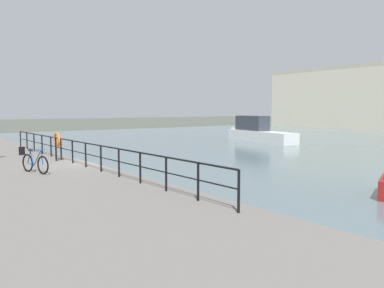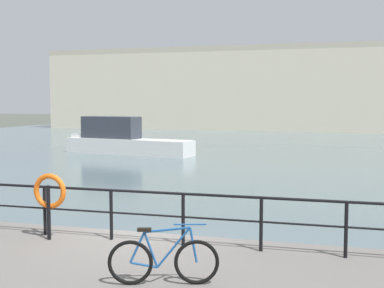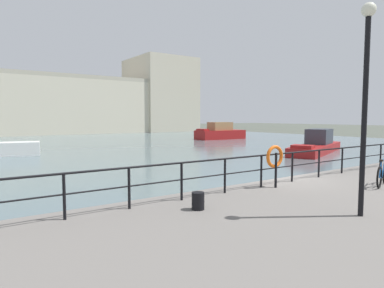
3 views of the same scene
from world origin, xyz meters
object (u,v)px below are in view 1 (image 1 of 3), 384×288
(moored_harbor_tender, at_px, (257,132))
(mooring_bollard, at_px, (22,151))
(life_ring_stand, at_px, (57,141))
(parked_bicycle, at_px, (35,163))

(moored_harbor_tender, height_order, mooring_bollard, moored_harbor_tender)
(life_ring_stand, bearing_deg, parked_bicycle, -31.19)
(mooring_bollard, bearing_deg, parked_bicycle, -9.74)
(parked_bicycle, relative_size, mooring_bollard, 3.90)
(life_ring_stand, bearing_deg, moored_harbor_tender, 109.65)
(parked_bicycle, bearing_deg, mooring_bollard, 153.79)
(moored_harbor_tender, distance_m, mooring_bollard, 24.39)
(parked_bicycle, xyz_separation_m, life_ring_stand, (-3.16, 1.91, 0.59))
(parked_bicycle, xyz_separation_m, mooring_bollard, (-6.81, 1.17, -0.17))
(parked_bicycle, relative_size, life_ring_stand, 1.23)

